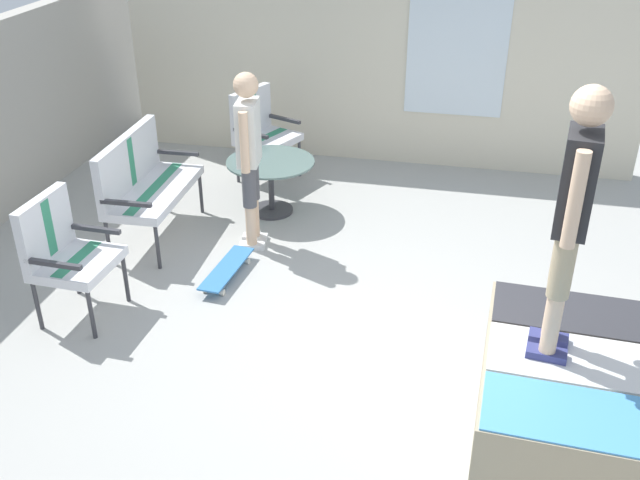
% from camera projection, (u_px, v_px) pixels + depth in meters
% --- Properties ---
extents(ground_plane, '(12.00, 12.00, 0.10)m').
position_uv_depth(ground_plane, '(363.00, 347.00, 5.59)').
color(ground_plane, '#A8A8A3').
extents(house_facade, '(0.23, 6.00, 2.63)m').
position_uv_depth(house_facade, '(379.00, 50.00, 8.29)').
color(house_facade, beige).
rests_on(house_facade, ground_plane).
extents(skate_ramp, '(1.65, 2.02, 0.63)m').
position_uv_depth(skate_ramp, '(577.00, 400.00, 4.51)').
color(skate_ramp, tan).
rests_on(skate_ramp, ground_plane).
extents(patio_bench, '(1.27, 0.59, 1.02)m').
position_uv_depth(patio_bench, '(142.00, 178.00, 6.82)').
color(patio_bench, '#38383D').
rests_on(patio_bench, ground_plane).
extents(patio_chair_near_house, '(0.78, 0.75, 1.02)m').
position_uv_depth(patio_chair_near_house, '(260.00, 126.00, 8.09)').
color(patio_chair_near_house, '#38383D').
rests_on(patio_chair_near_house, ground_plane).
extents(patio_chair_by_wall, '(0.64, 0.58, 1.02)m').
position_uv_depth(patio_chair_by_wall, '(62.00, 247.00, 5.63)').
color(patio_chair_by_wall, '#38383D').
rests_on(patio_chair_by_wall, ground_plane).
extents(patio_table, '(0.90, 0.90, 0.57)m').
position_uv_depth(patio_table, '(271.00, 176.00, 7.38)').
color(patio_table, '#38383D').
rests_on(patio_table, ground_plane).
extents(person_watching, '(0.48, 0.27, 1.67)m').
position_uv_depth(person_watching, '(249.00, 149.00, 6.49)').
color(person_watching, silver).
rests_on(person_watching, ground_plane).
extents(person_skater, '(0.48, 0.27, 1.66)m').
position_uv_depth(person_skater, '(573.00, 208.00, 3.99)').
color(person_skater, navy).
rests_on(person_skater, skate_ramp).
extents(skateboard_by_bench, '(0.81, 0.27, 0.10)m').
position_uv_depth(skateboard_by_bench, '(227.00, 269.00, 6.37)').
color(skateboard_by_bench, '#3372B2').
rests_on(skateboard_by_bench, ground_plane).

